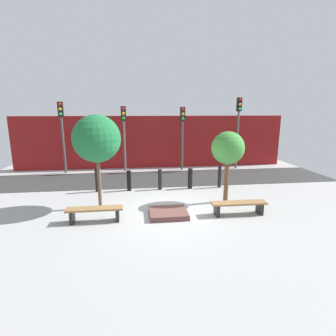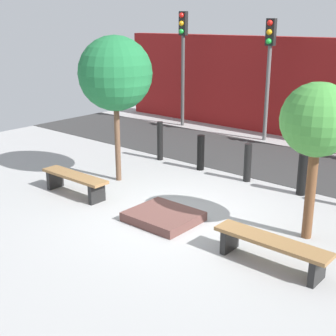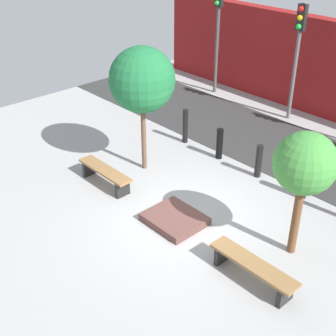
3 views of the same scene
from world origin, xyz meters
The scene contains 14 objects.
ground_plane centered at (0.00, 0.00, 0.00)m, with size 18.00×18.00×0.00m, color #A0A0A0.
road_strip centered at (0.00, 4.54, 0.01)m, with size 18.00×3.22×0.01m, color #323232.
building_facade centered at (0.00, 7.53, 1.56)m, with size 16.20×0.50×3.12m, color maroon.
bench_left centered at (-2.36, -0.51, 0.33)m, with size 1.76×0.41×0.46m.
bench_right centered at (2.36, -0.51, 0.32)m, with size 1.86×0.43×0.44m.
planter_bed centered at (0.00, -0.31, 0.09)m, with size 1.25×1.09×0.17m, color brown.
tree_behind_left_bench centered at (-2.36, 0.79, 2.48)m, with size 1.66×1.66×3.32m.
tree_behind_right_bench centered at (2.36, 0.79, 2.05)m, with size 1.22×1.22×2.70m.
bollard_far_left centered at (-2.72, 2.68, 0.52)m, with size 0.16×0.16×1.05m, color black.
bollard_left centered at (-1.36, 2.68, 0.45)m, with size 0.18×0.18×0.89m, color black.
bollard_center centered at (0.00, 2.68, 0.45)m, with size 0.17×0.17×0.90m, color black.
bollard_right centered at (1.36, 2.68, 0.45)m, with size 0.21×0.21×0.91m, color black.
traffic_light_west centered at (-4.97, 6.44, 2.68)m, with size 0.28×0.27×3.89m.
traffic_light_mid_west centered at (-1.66, 6.44, 2.53)m, with size 0.28×0.27×3.67m.
Camera 2 is at (5.33, -6.43, 3.63)m, focal length 50.00 mm.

